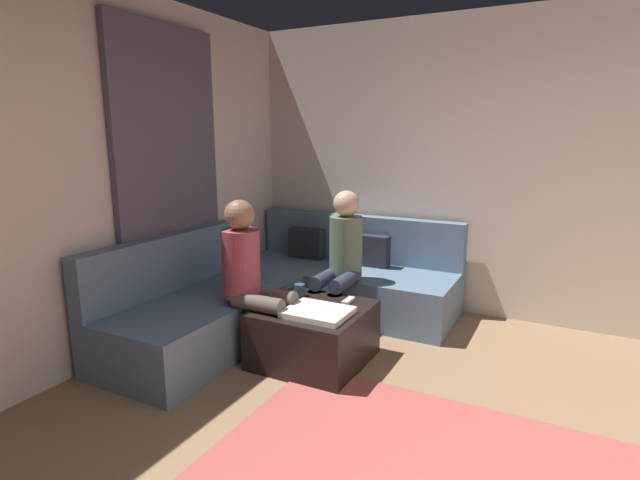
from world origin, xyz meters
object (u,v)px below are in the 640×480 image
(sectional_couch, at_px, (288,292))
(ottoman, at_px, (314,334))
(coffee_mug, at_px, (300,290))
(person_on_couch_back, at_px, (341,256))
(person_on_couch_side, at_px, (252,274))
(game_remote, at_px, (348,301))

(sectional_couch, relative_size, ottoman, 3.36)
(coffee_mug, height_order, person_on_couch_back, person_on_couch_back)
(sectional_couch, relative_size, person_on_couch_side, 2.12)
(sectional_couch, relative_size, person_on_couch_back, 2.12)
(coffee_mug, height_order, person_on_couch_side, person_on_couch_side)
(game_remote, bearing_deg, coffee_mug, -174.29)
(ottoman, relative_size, coffee_mug, 8.00)
(person_on_couch_back, bearing_deg, coffee_mug, 72.23)
(person_on_couch_side, bearing_deg, game_remote, 122.73)
(coffee_mug, xyz_separation_m, person_on_couch_side, (-0.20, -0.34, 0.19))
(coffee_mug, bearing_deg, sectional_couch, 131.36)
(sectional_couch, distance_m, game_remote, 0.84)
(game_remote, height_order, person_on_couch_back, person_on_couch_back)
(ottoman, bearing_deg, person_on_couch_back, 96.91)
(coffee_mug, bearing_deg, person_on_couch_side, -119.97)
(ottoman, bearing_deg, coffee_mug, 140.71)
(sectional_couch, distance_m, ottoman, 0.81)
(game_remote, xyz_separation_m, person_on_couch_side, (-0.60, -0.38, 0.23))
(coffee_mug, bearing_deg, game_remote, 5.71)
(game_remote, height_order, person_on_couch_side, person_on_couch_side)
(person_on_couch_side, bearing_deg, person_on_couch_back, 156.65)
(person_on_couch_side, bearing_deg, ottoman, 111.49)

